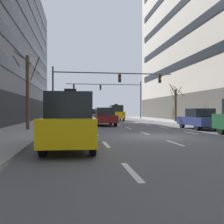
# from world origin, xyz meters

# --- Properties ---
(ground_plane) EXTENTS (120.00, 120.00, 0.00)m
(ground_plane) POSITION_xyz_m (0.00, 0.00, 0.00)
(ground_plane) COLOR #515156
(sidewalk_left) EXTENTS (3.79, 80.00, 0.14)m
(sidewalk_left) POSITION_xyz_m (-8.14, 0.00, 0.07)
(sidewalk_left) COLOR gray
(sidewalk_left) RESTS_ON ground
(lane_stripe_l1_s2) EXTENTS (0.16, 2.00, 0.01)m
(lane_stripe_l1_s2) POSITION_xyz_m (-3.12, -8.00, 0.00)
(lane_stripe_l1_s2) COLOR silver
(lane_stripe_l1_s2) RESTS_ON ground
(lane_stripe_l1_s3) EXTENTS (0.16, 2.00, 0.01)m
(lane_stripe_l1_s3) POSITION_xyz_m (-3.12, -3.00, 0.00)
(lane_stripe_l1_s3) COLOR silver
(lane_stripe_l1_s3) RESTS_ON ground
(lane_stripe_l1_s4) EXTENTS (0.16, 2.00, 0.01)m
(lane_stripe_l1_s4) POSITION_xyz_m (-3.12, 2.00, 0.00)
(lane_stripe_l1_s4) COLOR silver
(lane_stripe_l1_s4) RESTS_ON ground
(lane_stripe_l1_s5) EXTENTS (0.16, 2.00, 0.01)m
(lane_stripe_l1_s5) POSITION_xyz_m (-3.12, 7.00, 0.00)
(lane_stripe_l1_s5) COLOR silver
(lane_stripe_l1_s5) RESTS_ON ground
(lane_stripe_l1_s6) EXTENTS (0.16, 2.00, 0.01)m
(lane_stripe_l1_s6) POSITION_xyz_m (-3.12, 12.00, 0.00)
(lane_stripe_l1_s6) COLOR silver
(lane_stripe_l1_s6) RESTS_ON ground
(lane_stripe_l1_s7) EXTENTS (0.16, 2.00, 0.01)m
(lane_stripe_l1_s7) POSITION_xyz_m (-3.12, 17.00, 0.00)
(lane_stripe_l1_s7) COLOR silver
(lane_stripe_l1_s7) RESTS_ON ground
(lane_stripe_l1_s8) EXTENTS (0.16, 2.00, 0.01)m
(lane_stripe_l1_s8) POSITION_xyz_m (-3.12, 22.00, 0.00)
(lane_stripe_l1_s8) COLOR silver
(lane_stripe_l1_s8) RESTS_ON ground
(lane_stripe_l1_s9) EXTENTS (0.16, 2.00, 0.01)m
(lane_stripe_l1_s9) POSITION_xyz_m (-3.12, 27.00, 0.00)
(lane_stripe_l1_s9) COLOR silver
(lane_stripe_l1_s9) RESTS_ON ground
(lane_stripe_l1_s10) EXTENTS (0.16, 2.00, 0.01)m
(lane_stripe_l1_s10) POSITION_xyz_m (-3.12, 32.00, 0.00)
(lane_stripe_l1_s10) COLOR silver
(lane_stripe_l1_s10) RESTS_ON ground
(lane_stripe_l2_s3) EXTENTS (0.16, 2.00, 0.01)m
(lane_stripe_l2_s3) POSITION_xyz_m (0.00, -3.00, 0.00)
(lane_stripe_l2_s3) COLOR silver
(lane_stripe_l2_s3) RESTS_ON ground
(lane_stripe_l2_s4) EXTENTS (0.16, 2.00, 0.01)m
(lane_stripe_l2_s4) POSITION_xyz_m (0.00, 2.00, 0.00)
(lane_stripe_l2_s4) COLOR silver
(lane_stripe_l2_s4) RESTS_ON ground
(lane_stripe_l2_s5) EXTENTS (0.16, 2.00, 0.01)m
(lane_stripe_l2_s5) POSITION_xyz_m (0.00, 7.00, 0.00)
(lane_stripe_l2_s5) COLOR silver
(lane_stripe_l2_s5) RESTS_ON ground
(lane_stripe_l2_s6) EXTENTS (0.16, 2.00, 0.01)m
(lane_stripe_l2_s6) POSITION_xyz_m (0.00, 12.00, 0.00)
(lane_stripe_l2_s6) COLOR silver
(lane_stripe_l2_s6) RESTS_ON ground
(lane_stripe_l2_s7) EXTENTS (0.16, 2.00, 0.01)m
(lane_stripe_l2_s7) POSITION_xyz_m (0.00, 17.00, 0.00)
(lane_stripe_l2_s7) COLOR silver
(lane_stripe_l2_s7) RESTS_ON ground
(lane_stripe_l2_s8) EXTENTS (0.16, 2.00, 0.01)m
(lane_stripe_l2_s8) POSITION_xyz_m (0.00, 22.00, 0.00)
(lane_stripe_l2_s8) COLOR silver
(lane_stripe_l2_s8) RESTS_ON ground
(lane_stripe_l2_s9) EXTENTS (0.16, 2.00, 0.01)m
(lane_stripe_l2_s9) POSITION_xyz_m (0.00, 27.00, 0.00)
(lane_stripe_l2_s9) COLOR silver
(lane_stripe_l2_s9) RESTS_ON ground
(lane_stripe_l2_s10) EXTENTS (0.16, 2.00, 0.01)m
(lane_stripe_l2_s10) POSITION_xyz_m (0.00, 32.00, 0.00)
(lane_stripe_l2_s10) COLOR silver
(lane_stripe_l2_s10) RESTS_ON ground
(lane_stripe_l3_s4) EXTENTS (0.16, 2.00, 0.01)m
(lane_stripe_l3_s4) POSITION_xyz_m (3.12, 2.00, 0.00)
(lane_stripe_l3_s4) COLOR silver
(lane_stripe_l3_s4) RESTS_ON ground
(lane_stripe_l3_s5) EXTENTS (0.16, 2.00, 0.01)m
(lane_stripe_l3_s5) POSITION_xyz_m (3.12, 7.00, 0.00)
(lane_stripe_l3_s5) COLOR silver
(lane_stripe_l3_s5) RESTS_ON ground
(lane_stripe_l3_s6) EXTENTS (0.16, 2.00, 0.01)m
(lane_stripe_l3_s6) POSITION_xyz_m (3.12, 12.00, 0.00)
(lane_stripe_l3_s6) COLOR silver
(lane_stripe_l3_s6) RESTS_ON ground
(lane_stripe_l3_s7) EXTENTS (0.16, 2.00, 0.01)m
(lane_stripe_l3_s7) POSITION_xyz_m (3.12, 17.00, 0.00)
(lane_stripe_l3_s7) COLOR silver
(lane_stripe_l3_s7) RESTS_ON ground
(lane_stripe_l3_s8) EXTENTS (0.16, 2.00, 0.01)m
(lane_stripe_l3_s8) POSITION_xyz_m (3.12, 22.00, 0.00)
(lane_stripe_l3_s8) COLOR silver
(lane_stripe_l3_s8) RESTS_ON ground
(lane_stripe_l3_s9) EXTENTS (0.16, 2.00, 0.01)m
(lane_stripe_l3_s9) POSITION_xyz_m (3.12, 27.00, 0.00)
(lane_stripe_l3_s9) COLOR silver
(lane_stripe_l3_s9) RESTS_ON ground
(lane_stripe_l3_s10) EXTENTS (0.16, 2.00, 0.01)m
(lane_stripe_l3_s10) POSITION_xyz_m (3.12, 32.00, 0.00)
(lane_stripe_l3_s10) COLOR silver
(lane_stripe_l3_s10) RESTS_ON ground
(car_driving_0) EXTENTS (1.90, 4.46, 1.66)m
(car_driving_0) POSITION_xyz_m (-1.49, 23.51, 0.82)
(car_driving_0) COLOR black
(car_driving_0) RESTS_ON ground
(taxi_driving_1) EXTENTS (1.98, 4.40, 2.28)m
(taxi_driving_1) POSITION_xyz_m (-4.63, -4.35, 1.05)
(taxi_driving_1) COLOR black
(taxi_driving_1) RESTS_ON ground
(taxi_driving_2) EXTENTS (2.02, 4.67, 2.44)m
(taxi_driving_2) POSITION_xyz_m (1.54, 22.95, 1.12)
(taxi_driving_2) COLOR black
(taxi_driving_2) RESTS_ON ground
(taxi_driving_3) EXTENTS (1.91, 4.28, 1.76)m
(taxi_driving_3) POSITION_xyz_m (-4.56, 29.83, 0.78)
(taxi_driving_3) COLOR black
(taxi_driving_3) RESTS_ON ground
(car_driving_4) EXTENTS (2.05, 4.70, 1.75)m
(car_driving_4) POSITION_xyz_m (-1.61, 10.67, 0.86)
(car_driving_4) COLOR black
(car_driving_4) RESTS_ON ground
(car_parked_2) EXTENTS (1.81, 4.33, 1.62)m
(car_parked_2) POSITION_xyz_m (5.19, 4.89, 0.80)
(car_parked_2) COLOR black
(car_parked_2) RESTS_ON ground
(traffic_signal_0) EXTENTS (12.60, 0.35, 5.80)m
(traffic_signal_0) POSITION_xyz_m (-1.90, 12.60, 4.38)
(traffic_signal_0) COLOR #4C4C51
(traffic_signal_0) RESTS_ON sidewalk_left
(traffic_signal_1) EXTENTS (12.56, 0.35, 6.28)m
(traffic_signal_1) POSITION_xyz_m (2.06, 28.30, 4.69)
(traffic_signal_1) COLOR #4C4C51
(traffic_signal_1) RESTS_ON sidewalk_right
(street_tree_0) EXTENTS (1.97, 1.96, 5.43)m
(street_tree_0) POSITION_xyz_m (-7.77, 4.78, 2.91)
(street_tree_0) COLOR #4C3823
(street_tree_0) RESTS_ON sidewalk_left
(street_tree_1) EXTENTS (1.65, 1.56, 4.55)m
(street_tree_1) POSITION_xyz_m (7.74, 15.83, 2.29)
(street_tree_1) COLOR #4C3823
(street_tree_1) RESTS_ON sidewalk_right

